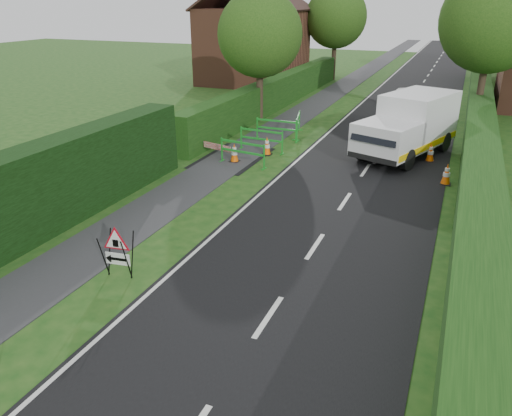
# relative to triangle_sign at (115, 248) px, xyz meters

# --- Properties ---
(ground) EXTENTS (120.00, 120.00, 0.00)m
(ground) POSITION_rel_triangle_sign_xyz_m (1.44, -1.15, -0.78)
(ground) COLOR #184714
(ground) RESTS_ON ground
(road_surface) EXTENTS (6.00, 90.00, 0.02)m
(road_surface) POSITION_rel_triangle_sign_xyz_m (3.94, 33.85, -0.78)
(road_surface) COLOR black
(road_surface) RESTS_ON ground
(footpath) EXTENTS (2.00, 90.00, 0.02)m
(footpath) POSITION_rel_triangle_sign_xyz_m (-1.56, 33.85, -0.78)
(footpath) COLOR #2D2D30
(footpath) RESTS_ON ground
(hedge_west_far) EXTENTS (1.00, 24.00, 1.80)m
(hedge_west_far) POSITION_rel_triangle_sign_xyz_m (-3.56, 20.85, -0.78)
(hedge_west_far) COLOR #14380F
(hedge_west_far) RESTS_ON ground
(hedge_east) EXTENTS (1.20, 50.00, 1.50)m
(hedge_east) POSITION_rel_triangle_sign_xyz_m (7.94, 14.85, -0.78)
(hedge_east) COLOR #14380F
(hedge_east) RESTS_ON ground
(house_west) EXTENTS (7.50, 7.40, 7.88)m
(house_west) POSITION_rel_triangle_sign_xyz_m (-8.56, 28.85, 2.11)
(house_west) COLOR brown
(house_west) RESTS_ON ground
(tree_nw) EXTENTS (4.40, 4.40, 6.70)m
(tree_nw) POSITION_rel_triangle_sign_xyz_m (-3.16, 16.85, 3.70)
(tree_nw) COLOR #2D2116
(tree_nw) RESTS_ON ground
(tree_ne) EXTENTS (5.20, 5.20, 7.79)m
(tree_ne) POSITION_rel_triangle_sign_xyz_m (7.84, 20.85, 4.39)
(tree_ne) COLOR #2D2116
(tree_ne) RESTS_ON ground
(tree_fw) EXTENTS (4.80, 4.80, 7.24)m
(tree_fw) POSITION_rel_triangle_sign_xyz_m (-3.16, 32.85, 4.05)
(tree_fw) COLOR #2D2116
(tree_fw) RESTS_ON ground
(tree_fe) EXTENTS (4.20, 4.20, 6.33)m
(tree_fe) POSITION_rel_triangle_sign_xyz_m (7.84, 36.85, 3.44)
(tree_fe) COLOR #2D2116
(tree_fe) RESTS_ON ground
(triangle_sign) EXTENTS (0.86, 0.86, 1.13)m
(triangle_sign) POSITION_rel_triangle_sign_xyz_m (0.00, 0.00, 0.00)
(triangle_sign) COLOR black
(triangle_sign) RESTS_ON ground
(works_van) EXTENTS (3.88, 5.95, 2.54)m
(works_van) POSITION_rel_triangle_sign_xyz_m (5.14, 13.14, 0.56)
(works_van) COLOR silver
(works_van) RESTS_ON ground
(traffic_cone_0) EXTENTS (0.38, 0.38, 0.79)m
(traffic_cone_0) POSITION_rel_triangle_sign_xyz_m (6.92, 9.91, -0.39)
(traffic_cone_0) COLOR black
(traffic_cone_0) RESTS_ON ground
(traffic_cone_1) EXTENTS (0.38, 0.38, 0.79)m
(traffic_cone_1) POSITION_rel_triangle_sign_xyz_m (6.15, 12.57, -0.39)
(traffic_cone_1) COLOR black
(traffic_cone_1) RESTS_ON ground
(traffic_cone_2) EXTENTS (0.38, 0.38, 0.79)m
(traffic_cone_2) POSITION_rel_triangle_sign_xyz_m (6.06, 15.04, -0.39)
(traffic_cone_2) COLOR black
(traffic_cone_2) RESTS_ON ground
(traffic_cone_3) EXTENTS (0.38, 0.38, 0.79)m
(traffic_cone_3) POSITION_rel_triangle_sign_xyz_m (-1.26, 9.43, -0.39)
(traffic_cone_3) COLOR black
(traffic_cone_3) RESTS_ON ground
(traffic_cone_4) EXTENTS (0.38, 0.38, 0.79)m
(traffic_cone_4) POSITION_rel_triangle_sign_xyz_m (-0.40, 10.89, -0.39)
(traffic_cone_4) COLOR black
(traffic_cone_4) RESTS_ON ground
(ped_barrier_0) EXTENTS (2.09, 0.65, 1.00)m
(ped_barrier_0) POSITION_rel_triangle_sign_xyz_m (-0.78, 9.16, -0.15)
(ped_barrier_0) COLOR #198B23
(ped_barrier_0) RESTS_ON ground
(ped_barrier_1) EXTENTS (2.08, 0.51, 1.00)m
(ped_barrier_1) POSITION_rel_triangle_sign_xyz_m (-0.81, 11.26, -0.15)
(ped_barrier_1) COLOR #198B23
(ped_barrier_1) RESTS_ON ground
(ped_barrier_2) EXTENTS (2.06, 0.35, 1.00)m
(ped_barrier_2) POSITION_rel_triangle_sign_xyz_m (-0.84, 13.29, -0.15)
(ped_barrier_2) COLOR #198B23
(ped_barrier_2) RESTS_ON ground
(ped_barrier_3) EXTENTS (0.82, 2.09, 1.00)m
(ped_barrier_3) POSITION_rel_triangle_sign_xyz_m (-0.22, 14.56, -0.15)
(ped_barrier_3) COLOR #198B23
(ped_barrier_3) RESTS_ON ground
(redwhite_plank) EXTENTS (1.46, 0.44, 0.25)m
(redwhite_plank) POSITION_rel_triangle_sign_xyz_m (-2.21, 9.74, -0.78)
(redwhite_plank) COLOR red
(redwhite_plank) RESTS_ON ground
(hatchback_car) EXTENTS (1.44, 3.44, 1.16)m
(hatchback_car) POSITION_rel_triangle_sign_xyz_m (3.62, 23.53, -0.20)
(hatchback_car) COLOR white
(hatchback_car) RESTS_ON ground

